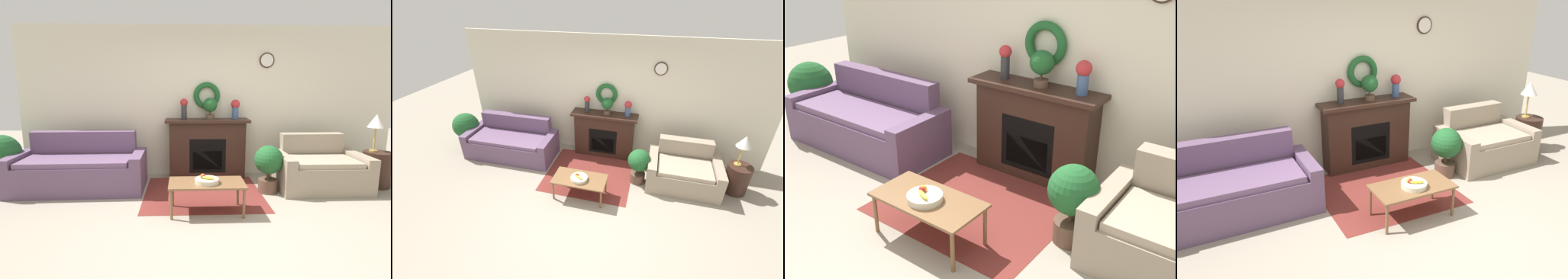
{
  "view_description": "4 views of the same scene",
  "coord_description": "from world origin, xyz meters",
  "views": [
    {
      "loc": [
        -0.49,
        -3.24,
        1.68
      ],
      "look_at": [
        -0.3,
        1.33,
        0.84
      ],
      "focal_mm": 28.0,
      "sensor_mm": 36.0,
      "label": 1
    },
    {
      "loc": [
        0.96,
        -3.1,
        3.48
      ],
      "look_at": [
        -0.24,
        1.33,
        0.82
      ],
      "focal_mm": 24.0,
      "sensor_mm": 36.0,
      "label": 2
    },
    {
      "loc": [
        2.22,
        -1.86,
        2.52
      ],
      "look_at": [
        -0.0,
        1.07,
        0.84
      ],
      "focal_mm": 42.0,
      "sensor_mm": 36.0,
      "label": 3
    },
    {
      "loc": [
        -2.38,
        -2.87,
        2.61
      ],
      "look_at": [
        -0.29,
        1.45,
        0.72
      ],
      "focal_mm": 35.0,
      "sensor_mm": 36.0,
      "label": 4
    }
  ],
  "objects": [
    {
      "name": "wall_back",
      "position": [
        0.0,
        2.34,
        1.35
      ],
      "size": [
        6.8,
        0.16,
        2.7
      ],
      "color": "beige",
      "rests_on": "ground_plane"
    },
    {
      "name": "fruit_bowl",
      "position": [
        -0.19,
        0.53,
        0.45
      ],
      "size": [
        0.31,
        0.31,
        0.11
      ],
      "color": "beige",
      "rests_on": "coffee_table"
    },
    {
      "name": "coffee_table",
      "position": [
        -0.19,
        0.57,
        0.37
      ],
      "size": [
        0.99,
        0.52,
        0.41
      ],
      "color": "brown",
      "rests_on": "ground_plane"
    },
    {
      "name": "vase_on_mantel_right",
      "position": [
        0.44,
        2.14,
        1.26
      ],
      "size": [
        0.16,
        0.16,
        0.34
      ],
      "color": "#3D5684",
      "rests_on": "fireplace"
    },
    {
      "name": "vase_on_mantel_left",
      "position": [
        -0.47,
        2.14,
        1.28
      ],
      "size": [
        0.14,
        0.14,
        0.36
      ],
      "color": "#2D2D33",
      "rests_on": "fireplace"
    },
    {
      "name": "ground_plane",
      "position": [
        0.0,
        0.0,
        0.0
      ],
      "size": [
        16.0,
        16.0,
        0.0
      ],
      "primitive_type": "plane",
      "color": "gray"
    },
    {
      "name": "fireplace",
      "position": [
        -0.06,
        2.14,
        0.54
      ],
      "size": [
        1.48,
        0.41,
        1.06
      ],
      "color": "#331E16",
      "rests_on": "ground_plane"
    },
    {
      "name": "table_lamp",
      "position": [
        2.64,
        1.54,
        1.07
      ],
      "size": [
        0.26,
        0.26,
        0.61
      ],
      "color": "#B28E42",
      "rests_on": "side_table_by_loveseat"
    },
    {
      "name": "loveseat_right",
      "position": [
        1.7,
        1.47,
        0.3
      ],
      "size": [
        1.39,
        0.95,
        0.85
      ],
      "rotation": [
        0.0,
        0.0,
        -0.0
      ],
      "color": "gray",
      "rests_on": "ground_plane"
    },
    {
      "name": "couch_left",
      "position": [
        -2.15,
        1.56,
        0.32
      ],
      "size": [
        2.06,
        0.94,
        0.9
      ],
      "rotation": [
        0.0,
        0.0,
        0.01
      ],
      "color": "#604766",
      "rests_on": "ground_plane"
    },
    {
      "name": "potted_plant_on_mantel",
      "position": [
        -0.01,
        2.12,
        1.3
      ],
      "size": [
        0.25,
        0.25,
        0.38
      ],
      "color": "brown",
      "rests_on": "fireplace"
    },
    {
      "name": "potted_plant_floor_by_loveseat",
      "position": [
        0.83,
        1.29,
        0.45
      ],
      "size": [
        0.45,
        0.45,
        0.75
      ],
      "color": "brown",
      "rests_on": "ground_plane"
    },
    {
      "name": "floor_rug",
      "position": [
        -0.19,
        1.27,
        0.0
      ],
      "size": [
        1.8,
        1.62,
        0.01
      ],
      "color": "maroon",
      "rests_on": "ground_plane"
    },
    {
      "name": "side_table_by_loveseat",
      "position": [
        2.7,
        1.5,
        0.29
      ],
      "size": [
        0.44,
        0.44,
        0.58
      ],
      "color": "#331E16",
      "rests_on": "ground_plane"
    }
  ]
}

